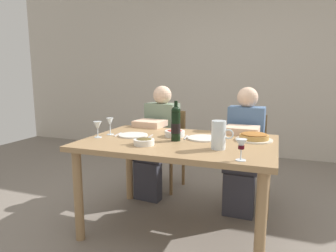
{
  "coord_description": "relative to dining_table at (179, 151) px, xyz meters",
  "views": [
    {
      "loc": [
        0.72,
        -2.21,
        1.28
      ],
      "look_at": [
        -0.09,
        -0.01,
        0.87
      ],
      "focal_mm": 31.92,
      "sensor_mm": 36.0,
      "label": 1
    }
  ],
  "objects": [
    {
      "name": "ground_plane",
      "position": [
        0.0,
        0.0,
        -0.67
      ],
      "size": [
        8.0,
        8.0,
        0.0
      ],
      "primitive_type": "plane",
      "color": "slate"
    },
    {
      "name": "back_wall",
      "position": [
        0.0,
        2.66,
        0.73
      ],
      "size": [
        8.0,
        0.1,
        2.8
      ],
      "primitive_type": "cube",
      "color": "beige",
      "rests_on": "ground"
    },
    {
      "name": "dining_table",
      "position": [
        0.0,
        0.0,
        0.0
      ],
      "size": [
        1.5,
        1.0,
        0.76
      ],
      "color": "#9E7A51",
      "rests_on": "ground"
    },
    {
      "name": "wine_bottle",
      "position": [
        -0.02,
        -0.02,
        0.23
      ],
      "size": [
        0.07,
        0.07,
        0.32
      ],
      "color": "black",
      "rests_on": "dining_table"
    },
    {
      "name": "water_pitcher",
      "position": [
        0.35,
        -0.17,
        0.18
      ],
      "size": [
        0.16,
        0.1,
        0.2
      ],
      "color": "silver",
      "rests_on": "dining_table"
    },
    {
      "name": "baked_tart",
      "position": [
        0.56,
        0.21,
        0.12
      ],
      "size": [
        0.29,
        0.29,
        0.06
      ],
      "color": "silver",
      "rests_on": "dining_table"
    },
    {
      "name": "salad_bowl",
      "position": [
        -0.08,
        0.13,
        0.12
      ],
      "size": [
        0.17,
        0.17,
        0.06
      ],
      "color": "white",
      "rests_on": "dining_table"
    },
    {
      "name": "olive_bowl",
      "position": [
        -0.19,
        -0.24,
        0.12
      ],
      "size": [
        0.16,
        0.16,
        0.05
      ],
      "color": "white",
      "rests_on": "dining_table"
    },
    {
      "name": "wine_glass_left_diner",
      "position": [
        -0.67,
        -0.13,
        0.19
      ],
      "size": [
        0.07,
        0.07,
        0.14
      ],
      "color": "silver",
      "rests_on": "dining_table"
    },
    {
      "name": "wine_glass_right_diner",
      "position": [
        0.53,
        -0.41,
        0.19
      ],
      "size": [
        0.07,
        0.07,
        0.13
      ],
      "color": "silver",
      "rests_on": "dining_table"
    },
    {
      "name": "wine_glass_centre",
      "position": [
        -0.63,
        0.01,
        0.2
      ],
      "size": [
        0.06,
        0.06,
        0.15
      ],
      "color": "silver",
      "rests_on": "dining_table"
    },
    {
      "name": "dinner_plate_left_setting",
      "position": [
        -0.42,
        0.03,
        0.1
      ],
      "size": [
        0.25,
        0.25,
        0.01
      ],
      "primitive_type": "cylinder",
      "color": "white",
      "rests_on": "dining_table"
    },
    {
      "name": "dinner_plate_right_setting",
      "position": [
        0.17,
        0.12,
        0.1
      ],
      "size": [
        0.27,
        0.27,
        0.01
      ],
      "primitive_type": "cylinder",
      "color": "white",
      "rests_on": "dining_table"
    },
    {
      "name": "fork_left_setting",
      "position": [
        -0.57,
        0.03,
        0.09
      ],
      "size": [
        0.04,
        0.16,
        0.0
      ],
      "primitive_type": "cube",
      "rotation": [
        0.0,
        0.0,
        1.72
      ],
      "color": "silver",
      "rests_on": "dining_table"
    },
    {
      "name": "knife_left_setting",
      "position": [
        -0.27,
        0.03,
        0.09
      ],
      "size": [
        0.03,
        0.18,
        0.0
      ],
      "primitive_type": "cube",
      "rotation": [
        0.0,
        0.0,
        1.66
      ],
      "color": "silver",
      "rests_on": "dining_table"
    },
    {
      "name": "knife_right_setting",
      "position": [
        0.32,
        0.12,
        0.09
      ],
      "size": [
        0.02,
        0.18,
        0.0
      ],
      "primitive_type": "cube",
      "rotation": [
        0.0,
        0.0,
        1.53
      ],
      "color": "silver",
      "rests_on": "dining_table"
    },
    {
      "name": "spoon_right_setting",
      "position": [
        0.02,
        0.12,
        0.09
      ],
      "size": [
        0.04,
        0.16,
        0.0
      ],
      "primitive_type": "cube",
      "rotation": [
        0.0,
        0.0,
        1.72
      ],
      "color": "silver",
      "rests_on": "dining_table"
    },
    {
      "name": "chair_left",
      "position": [
        -0.44,
        0.92,
        -0.17
      ],
      "size": [
        0.44,
        0.44,
        0.87
      ],
      "rotation": [
        0.0,
        0.0,
        3.05
      ],
      "color": "olive",
      "rests_on": "ground"
    },
    {
      "name": "diner_left",
      "position": [
        -0.46,
        0.68,
        -0.05
      ],
      "size": [
        0.37,
        0.53,
        1.16
      ],
      "rotation": [
        0.0,
        0.0,
        3.05
      ],
      "color": "gray",
      "rests_on": "ground"
    },
    {
      "name": "chair_right",
      "position": [
        0.45,
        0.87,
        -0.17
      ],
      "size": [
        0.41,
        0.41,
        0.87
      ],
      "rotation": [
        0.0,
        0.0,
        3.11
      ],
      "color": "olive",
      "rests_on": "ground"
    },
    {
      "name": "diner_right",
      "position": [
        0.45,
        0.64,
        -0.05
      ],
      "size": [
        0.35,
        0.51,
        1.16
      ],
      "rotation": [
        0.0,
        0.0,
        3.11
      ],
      "color": "#4C6B93",
      "rests_on": "ground"
    }
  ]
}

